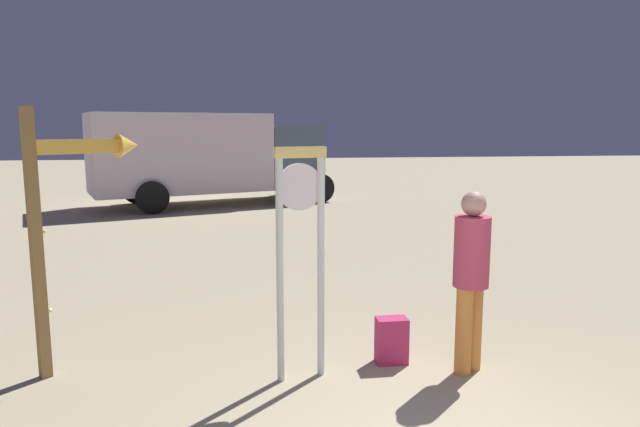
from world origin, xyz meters
TOP-DOWN VIEW (x-y plane):
  - standing_clock at (-0.91, 1.87)m, footprint 0.49×0.18m
  - arrow_sign at (-3.05, 2.43)m, footprint 1.00×0.78m
  - person_near_clock at (0.72, 1.77)m, footprint 0.34×0.34m
  - backpack at (0.04, 2.08)m, footprint 0.31×0.24m
  - box_truck_near at (-2.44, 14.52)m, footprint 7.53×4.70m

SIDE VIEW (x-z plane):
  - backpack at x=0.04m, z-range 0.00..0.47m
  - person_near_clock at x=0.72m, z-range 0.10..1.88m
  - standing_clock at x=-0.91m, z-range 0.27..2.47m
  - box_truck_near at x=-2.44m, z-range 0.16..2.93m
  - arrow_sign at x=-3.05m, z-range 0.40..2.96m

